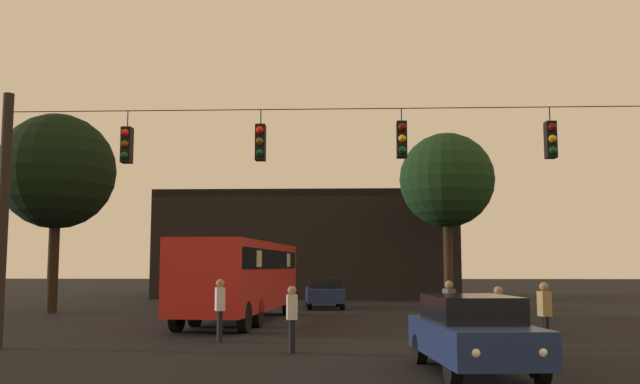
# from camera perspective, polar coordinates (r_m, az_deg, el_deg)

# --- Properties ---
(ground_plane) EXTENTS (168.00, 168.00, 0.00)m
(ground_plane) POSITION_cam_1_polar(r_m,az_deg,el_deg) (29.18, 1.91, -10.28)
(ground_plane) COLOR black
(ground_plane) RESTS_ON ground
(overhead_signal_span) EXTENTS (17.94, 0.44, 6.71)m
(overhead_signal_span) POSITION_cam_1_polar(r_m,az_deg,el_deg) (17.78, 1.46, -0.28)
(overhead_signal_span) COLOR black
(overhead_signal_span) RESTS_ON ground
(city_bus) EXTENTS (3.37, 11.16, 3.00)m
(city_bus) POSITION_cam_1_polar(r_m,az_deg,el_deg) (26.67, -6.52, -6.62)
(city_bus) COLOR #B21E19
(city_bus) RESTS_ON ground
(car_near_right) EXTENTS (2.23, 4.47, 1.52)m
(car_near_right) POSITION_cam_1_polar(r_m,az_deg,el_deg) (14.38, 12.52, -11.26)
(car_near_right) COLOR navy
(car_near_right) RESTS_ON ground
(car_far_left) EXTENTS (2.16, 4.45, 1.52)m
(car_far_left) POSITION_cam_1_polar(r_m,az_deg,el_deg) (35.11, 0.36, -8.27)
(car_far_left) COLOR navy
(car_far_left) RESTS_ON ground
(pedestrian_crossing_left) EXTENTS (0.29, 0.39, 1.70)m
(pedestrian_crossing_left) POSITION_cam_1_polar(r_m,az_deg,el_deg) (18.68, 18.07, -9.37)
(pedestrian_crossing_left) COLOR black
(pedestrian_crossing_left) RESTS_ON ground
(pedestrian_crossing_center) EXTENTS (0.33, 0.41, 1.62)m
(pedestrian_crossing_center) POSITION_cam_1_polar(r_m,az_deg,el_deg) (17.63, 14.56, -9.85)
(pedestrian_crossing_center) COLOR black
(pedestrian_crossing_center) RESTS_ON ground
(pedestrian_crossing_right) EXTENTS (0.34, 0.42, 1.70)m
(pedestrian_crossing_right) POSITION_cam_1_polar(r_m,az_deg,el_deg) (20.01, 10.64, -9.32)
(pedestrian_crossing_right) COLOR black
(pedestrian_crossing_right) RESTS_ON ground
(pedestrian_near_bus) EXTENTS (0.30, 0.40, 1.62)m
(pedestrian_near_bus) POSITION_cam_1_polar(r_m,az_deg,el_deg) (17.26, -2.33, -10.12)
(pedestrian_near_bus) COLOR black
(pedestrian_near_bus) RESTS_ON ground
(pedestrian_trailing) EXTENTS (0.34, 0.42, 1.75)m
(pedestrian_trailing) POSITION_cam_1_polar(r_m,az_deg,el_deg) (19.82, -8.27, -9.31)
(pedestrian_trailing) COLOR black
(pedestrian_trailing) RESTS_ON ground
(corner_building) EXTENTS (19.82, 9.14, 7.05)m
(corner_building) POSITION_cam_1_polar(r_m,az_deg,el_deg) (48.52, -0.96, -4.45)
(corner_building) COLOR black
(corner_building) RESTS_ON ground
(tree_left_silhouette) EXTENTS (5.31, 5.31, 9.57)m
(tree_left_silhouette) POSITION_cam_1_polar(r_m,az_deg,el_deg) (39.39, 10.43, 0.92)
(tree_left_silhouette) COLOR #2D2116
(tree_left_silhouette) RESTS_ON ground
(tree_behind_building) EXTENTS (5.30, 5.30, 9.10)m
(tree_behind_building) POSITION_cam_1_polar(r_m,az_deg,el_deg) (33.96, -20.91, 1.57)
(tree_behind_building) COLOR black
(tree_behind_building) RESTS_ON ground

